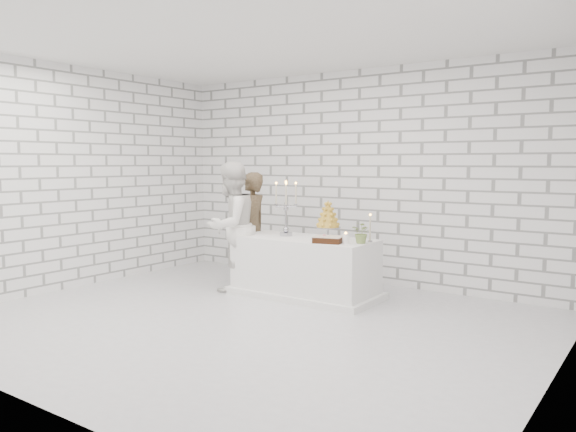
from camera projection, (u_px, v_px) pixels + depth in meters
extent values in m
cube|color=silver|center=(248.00, 321.00, 6.05)|extent=(6.00, 5.00, 0.01)
cube|color=white|center=(246.00, 36.00, 5.76)|extent=(6.00, 5.00, 0.01)
cube|color=white|center=(359.00, 177.00, 7.94)|extent=(6.00, 0.01, 3.00)
cube|color=white|center=(18.00, 192.00, 3.86)|extent=(6.00, 0.01, 3.00)
cube|color=white|center=(75.00, 177.00, 7.61)|extent=(0.01, 5.00, 3.00)
cube|color=white|center=(559.00, 190.00, 4.20)|extent=(0.01, 5.00, 3.00)
cube|color=white|center=(305.00, 267.00, 7.15)|extent=(1.80, 0.80, 0.75)
imported|color=#392B1B|center=(251.00, 228.00, 7.89)|extent=(0.38, 0.58, 1.57)
imported|color=white|center=(231.00, 226.00, 7.46)|extent=(0.68, 0.85, 1.72)
cube|color=black|center=(328.00, 239.00, 6.67)|extent=(0.38, 0.31, 0.08)
cylinder|color=white|center=(346.00, 239.00, 6.59)|extent=(0.09, 0.09, 0.12)
cylinder|color=beige|center=(370.00, 229.00, 6.73)|extent=(0.06, 0.06, 0.32)
imported|color=#507431|center=(362.00, 233.00, 6.62)|extent=(0.27, 0.25, 0.25)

